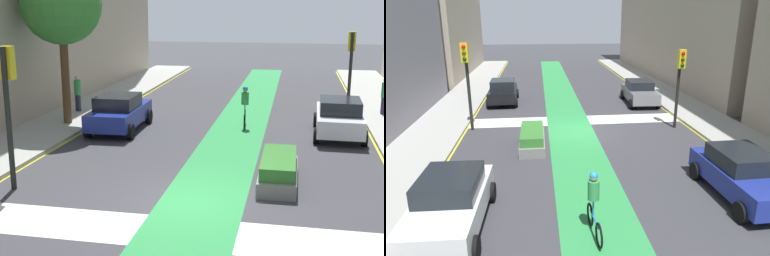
# 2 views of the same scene
# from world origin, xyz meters

# --- Properties ---
(ground_plane) EXTENTS (120.00, 120.00, 0.00)m
(ground_plane) POSITION_xyz_m (0.00, 0.00, 0.00)
(ground_plane) COLOR #38383D
(bike_lane_paint) EXTENTS (2.40, 60.00, 0.01)m
(bike_lane_paint) POSITION_xyz_m (0.45, 0.00, 0.00)
(bike_lane_paint) COLOR #2D8C47
(bike_lane_paint) RESTS_ON ground_plane
(crosswalk_band) EXTENTS (12.00, 1.80, 0.01)m
(crosswalk_band) POSITION_xyz_m (0.00, -2.00, 0.00)
(crosswalk_band) COLOR silver
(crosswalk_band) RESTS_ON ground_plane
(traffic_signal_near_left) EXTENTS (0.35, 0.52, 4.19)m
(traffic_signal_near_left) POSITION_xyz_m (-5.20, 0.09, 2.94)
(traffic_signal_near_left) COLOR black
(traffic_signal_near_left) RESTS_ON ground_plane
(traffic_signal_far_right) EXTENTS (0.35, 0.52, 3.98)m
(traffic_signal_far_right) POSITION_xyz_m (5.48, 13.90, 2.80)
(traffic_signal_far_right) COLOR black
(traffic_signal_far_right) RESTS_ON ground_plane
(car_white_right_far) EXTENTS (2.11, 4.25, 1.57)m
(car_white_right_far) POSITION_xyz_m (4.66, 8.43, 0.80)
(car_white_right_far) COLOR silver
(car_white_right_far) RESTS_ON ground_plane
(car_blue_left_far) EXTENTS (2.11, 4.25, 1.57)m
(car_blue_left_far) POSITION_xyz_m (-4.55, 7.59, 0.80)
(car_blue_left_far) COLOR navy
(car_blue_left_far) RESTS_ON ground_plane
(cyclist_in_lane) EXTENTS (0.32, 1.73, 1.86)m
(cyclist_in_lane) POSITION_xyz_m (0.69, 9.22, 0.97)
(cyclist_in_lane) COLOR black
(cyclist_in_lane) RESTS_ON ground_plane
(pedestrian_sidewalk_left_a) EXTENTS (0.34, 0.34, 1.77)m
(pedestrian_sidewalk_left_a) POSITION_xyz_m (-7.70, 10.45, 1.06)
(pedestrian_sidewalk_left_a) COLOR #262638
(pedestrian_sidewalk_left_a) RESTS_ON sidewalk_left
(street_tree_near) EXTENTS (3.47, 3.47, 6.92)m
(street_tree_near) POSITION_xyz_m (-7.11, 7.93, 5.30)
(street_tree_near) COLOR brown
(street_tree_near) RESTS_ON sidewalk_left
(median_planter) EXTENTS (1.13, 3.10, 0.85)m
(median_planter) POSITION_xyz_m (2.45, 2.08, 0.40)
(median_planter) COLOR slate
(median_planter) RESTS_ON ground_plane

